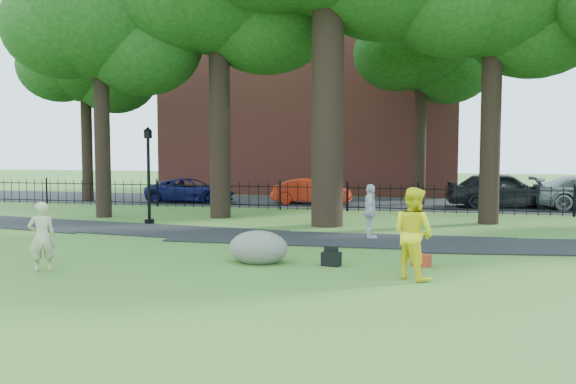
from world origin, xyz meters
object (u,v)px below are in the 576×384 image
(man, at_px, (413,233))
(red_sedan, at_px, (312,191))
(lamppost, at_px, (149,177))
(woman, at_px, (42,236))
(boulder, at_px, (258,245))

(man, relative_size, red_sedan, 0.48)
(lamppost, relative_size, red_sedan, 0.89)
(lamppost, xyz_separation_m, red_sedan, (4.04, 8.97, -1.05))
(woman, xyz_separation_m, boulder, (4.22, 1.98, -0.34))
(boulder, relative_size, lamppost, 0.40)
(woman, relative_size, lamppost, 0.43)
(boulder, bearing_deg, man, -13.37)
(boulder, relative_size, red_sedan, 0.36)
(woman, relative_size, man, 0.81)
(man, distance_m, lamppost, 11.39)
(woman, xyz_separation_m, man, (7.71, 1.15, 0.18))
(boulder, distance_m, red_sedan, 14.83)
(boulder, xyz_separation_m, lamppost, (-5.78, 5.75, 1.29))
(man, height_order, boulder, man)
(boulder, bearing_deg, lamppost, 135.19)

